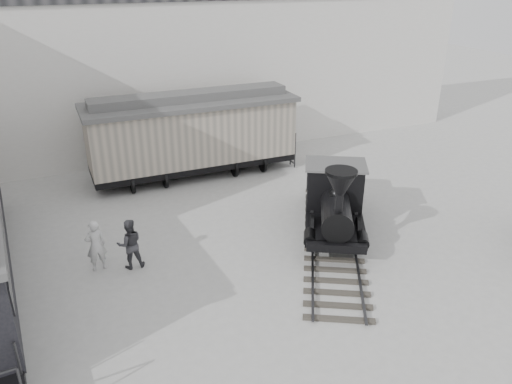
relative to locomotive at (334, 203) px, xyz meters
name	(u,v)px	position (x,y,z in m)	size (l,w,h in m)	color
ground	(316,292)	(-2.52, -3.23, -1.28)	(90.00, 90.00, 0.00)	#9E9E9B
north_wall	(181,50)	(-2.52, 11.76, 4.27)	(34.00, 2.51, 11.00)	silver
locomotive	(334,203)	(0.00, 0.00, 0.00)	(6.60, 9.62, 3.47)	#36322D
boxcar	(192,132)	(-3.22, 8.01, 0.91)	(10.21, 3.24, 4.18)	black
visitor_a	(96,245)	(-8.77, 0.92, -0.35)	(0.68, 0.45, 1.87)	#BBBBBB
visitor_b	(130,244)	(-7.68, 0.61, -0.37)	(0.88, 0.69, 1.82)	#333338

